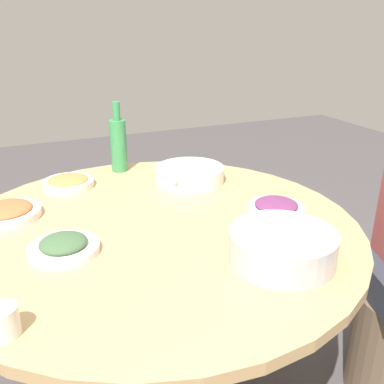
{
  "coord_description": "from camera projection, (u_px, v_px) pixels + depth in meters",
  "views": [
    {
      "loc": [
        -0.38,
        -1.17,
        1.35
      ],
      "look_at": [
        0.12,
        -0.01,
        0.84
      ],
      "focal_mm": 40.21,
      "sensor_mm": 36.0,
      "label": 1
    }
  ],
  "objects": [
    {
      "name": "green_bottle",
      "position": [
        118.0,
        144.0,
        1.8
      ],
      "size": [
        0.07,
        0.07,
        0.29
      ],
      "color": "#34854C",
      "rests_on": "round_dining_table"
    },
    {
      "name": "soup_bowl",
      "position": [
        190.0,
        175.0,
        1.71
      ],
      "size": [
        0.27,
        0.27,
        0.06
      ],
      "color": "silver",
      "rests_on": "round_dining_table"
    },
    {
      "name": "dish_stirfry",
      "position": [
        6.0,
        212.0,
        1.4
      ],
      "size": [
        0.22,
        0.22,
        0.05
      ],
      "color": "silver",
      "rests_on": "round_dining_table"
    },
    {
      "name": "dish_greens",
      "position": [
        64.0,
        246.0,
        1.19
      ],
      "size": [
        0.2,
        0.2,
        0.05
      ],
      "color": "white",
      "rests_on": "round_dining_table"
    },
    {
      "name": "dish_tofu_braise",
      "position": [
        68.0,
        182.0,
        1.66
      ],
      "size": [
        0.19,
        0.19,
        0.04
      ],
      "color": "silver",
      "rests_on": "round_dining_table"
    },
    {
      "name": "dish_eggplant",
      "position": [
        276.0,
        206.0,
        1.45
      ],
      "size": [
        0.19,
        0.19,
        0.04
      ],
      "color": "white",
      "rests_on": "round_dining_table"
    },
    {
      "name": "tea_cup_near",
      "position": [
        4.0,
        321.0,
        0.87
      ],
      "size": [
        0.06,
        0.06,
        0.07
      ],
      "primitive_type": "cylinder",
      "color": "silver",
      "rests_on": "round_dining_table"
    },
    {
      "name": "rice_bowl",
      "position": [
        282.0,
        246.0,
        1.14
      ],
      "size": [
        0.29,
        0.29,
        0.09
      ],
      "color": "#B2B5BA",
      "rests_on": "round_dining_table"
    },
    {
      "name": "round_dining_table",
      "position": [
        157.0,
        265.0,
        1.42
      ],
      "size": [
        1.29,
        1.29,
        0.75
      ],
      "color": "#99999E",
      "rests_on": "ground"
    }
  ]
}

